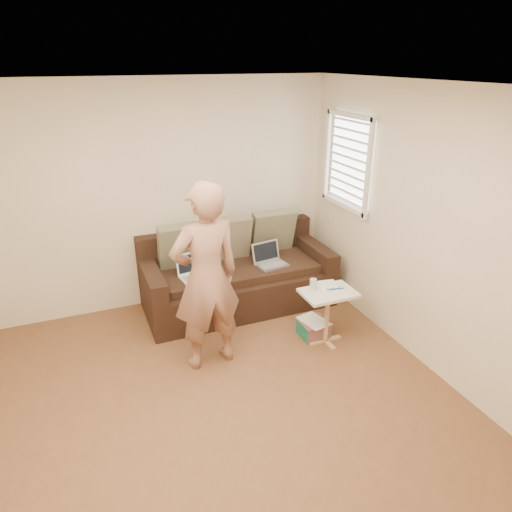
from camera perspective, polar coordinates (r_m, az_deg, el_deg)
name	(u,v)px	position (r m, az deg, el deg)	size (l,w,h in m)	color
floor	(231,417)	(4.11, -3.09, -19.17)	(4.50, 4.50, 0.00)	brown
ceiling	(222,88)	(3.04, -4.21, 19.99)	(4.50, 4.50, 0.00)	white
wall_back	(163,197)	(5.42, -11.40, 7.09)	(4.00, 4.00, 0.00)	beige
wall_right	(443,240)	(4.38, 22.03, 1.89)	(4.50, 4.50, 0.00)	beige
window_blinds	(348,162)	(5.36, 11.26, 11.34)	(0.12, 0.88, 1.08)	white
sofa	(238,273)	(5.48, -2.22, -2.09)	(2.20, 0.95, 0.85)	black
pillow_left	(182,246)	(5.35, -9.06, 1.27)	(0.55, 0.14, 0.55)	#5F6147
pillow_mid	(228,239)	(5.50, -3.53, 2.14)	(0.55, 0.14, 0.55)	#6A644B
pillow_right	(273,231)	(5.73, 2.05, 3.07)	(0.55, 0.14, 0.55)	#5F6147
laptop_silver	(272,266)	(5.43, 2.00, -1.21)	(0.36, 0.26, 0.24)	#B7BABC
laptop_white	(197,278)	(5.17, -7.29, -2.70)	(0.36, 0.26, 0.26)	white
person	(206,278)	(4.26, -6.16, -2.69)	(0.67, 0.45, 1.83)	#9A6154
side_table	(327,317)	(4.89, 8.71, -7.44)	(0.54, 0.38, 0.59)	silver
drinking_glass	(313,285)	(4.73, 7.05, -3.51)	(0.07, 0.07, 0.12)	silver
scissors	(335,289)	(4.79, 9.73, -4.02)	(0.18, 0.10, 0.02)	silver
paper_on_table	(329,287)	(4.84, 9.04, -3.75)	(0.21, 0.30, 0.00)	white
striped_box	(313,328)	(5.06, 7.08, -8.81)	(0.30, 0.30, 0.19)	red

